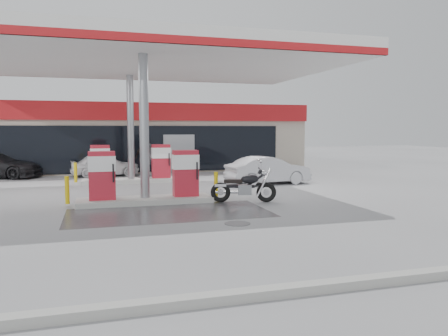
{
  "coord_description": "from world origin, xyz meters",
  "views": [
    {
      "loc": [
        -1.55,
        -12.86,
        2.5
      ],
      "look_at": [
        2.56,
        1.19,
        1.2
      ],
      "focal_mm": 35.0,
      "sensor_mm": 36.0,
      "label": 1
    }
  ],
  "objects_px": {
    "pump_island_far": "(131,167)",
    "parked_motorcycle": "(245,187)",
    "hatchback_silver": "(268,170)",
    "pump_island_near": "(145,182)",
    "attendant": "(149,161)",
    "biker_walking": "(144,158)",
    "sedan_white": "(105,165)",
    "parked_car_right": "(266,159)"
  },
  "relations": [
    {
      "from": "pump_island_far",
      "to": "parked_motorcycle",
      "type": "bearing_deg",
      "value": -64.16
    },
    {
      "from": "parked_motorcycle",
      "to": "hatchback_silver",
      "type": "height_order",
      "value": "hatchback_silver"
    },
    {
      "from": "pump_island_near",
      "to": "attendant",
      "type": "relative_size",
      "value": 2.82
    },
    {
      "from": "hatchback_silver",
      "to": "pump_island_far",
      "type": "bearing_deg",
      "value": 60.75
    },
    {
      "from": "attendant",
      "to": "biker_walking",
      "type": "height_order",
      "value": "biker_walking"
    },
    {
      "from": "attendant",
      "to": "sedan_white",
      "type": "bearing_deg",
      "value": 43.76
    },
    {
      "from": "sedan_white",
      "to": "parked_car_right",
      "type": "relative_size",
      "value": 0.89
    },
    {
      "from": "attendant",
      "to": "parked_motorcycle",
      "type": "bearing_deg",
      "value": -162.47
    },
    {
      "from": "attendant",
      "to": "hatchback_silver",
      "type": "height_order",
      "value": "attendant"
    },
    {
      "from": "pump_island_near",
      "to": "attendant",
      "type": "distance_m",
      "value": 7.06
    },
    {
      "from": "pump_island_near",
      "to": "sedan_white",
      "type": "height_order",
      "value": "pump_island_near"
    },
    {
      "from": "pump_island_near",
      "to": "biker_walking",
      "type": "height_order",
      "value": "biker_walking"
    },
    {
      "from": "pump_island_near",
      "to": "attendant",
      "type": "bearing_deg",
      "value": 82.46
    },
    {
      "from": "sedan_white",
      "to": "biker_walking",
      "type": "height_order",
      "value": "biker_walking"
    },
    {
      "from": "attendant",
      "to": "parked_car_right",
      "type": "distance_m",
      "value": 9.67
    },
    {
      "from": "pump_island_near",
      "to": "pump_island_far",
      "type": "relative_size",
      "value": 1.0
    },
    {
      "from": "parked_motorcycle",
      "to": "parked_car_right",
      "type": "bearing_deg",
      "value": 81.21
    },
    {
      "from": "pump_island_far",
      "to": "hatchback_silver",
      "type": "xyz_separation_m",
      "value": [
        5.94,
        -2.4,
        -0.07
      ]
    },
    {
      "from": "pump_island_far",
      "to": "biker_walking",
      "type": "distance_m",
      "value": 2.37
    },
    {
      "from": "biker_walking",
      "to": "parked_car_right",
      "type": "bearing_deg",
      "value": -16.81
    },
    {
      "from": "sedan_white",
      "to": "attendant",
      "type": "relative_size",
      "value": 1.96
    },
    {
      "from": "attendant",
      "to": "parked_car_right",
      "type": "bearing_deg",
      "value": -58.21
    },
    {
      "from": "parked_motorcycle",
      "to": "pump_island_far",
      "type": "bearing_deg",
      "value": 131.78
    },
    {
      "from": "pump_island_near",
      "to": "parked_car_right",
      "type": "height_order",
      "value": "pump_island_near"
    },
    {
      "from": "hatchback_silver",
      "to": "biker_walking",
      "type": "height_order",
      "value": "biker_walking"
    },
    {
      "from": "pump_island_far",
      "to": "attendant",
      "type": "xyz_separation_m",
      "value": [
        0.93,
        1.0,
        0.2
      ]
    },
    {
      "from": "sedan_white",
      "to": "biker_walking",
      "type": "bearing_deg",
      "value": -120.49
    },
    {
      "from": "sedan_white",
      "to": "parked_motorcycle",
      "type": "bearing_deg",
      "value": -159.47
    },
    {
      "from": "parked_motorcycle",
      "to": "biker_walking",
      "type": "distance_m",
      "value": 9.36
    },
    {
      "from": "sedan_white",
      "to": "attendant",
      "type": "xyz_separation_m",
      "value": [
        2.06,
        -2.2,
        0.3
      ]
    },
    {
      "from": "sedan_white",
      "to": "hatchback_silver",
      "type": "relative_size",
      "value": 0.92
    },
    {
      "from": "pump_island_near",
      "to": "attendant",
      "type": "height_order",
      "value": "attendant"
    },
    {
      "from": "attendant",
      "to": "parked_car_right",
      "type": "height_order",
      "value": "attendant"
    },
    {
      "from": "parked_car_right",
      "to": "attendant",
      "type": "bearing_deg",
      "value": 111.22
    },
    {
      "from": "parked_car_right",
      "to": "biker_walking",
      "type": "relative_size",
      "value": 1.96
    },
    {
      "from": "parked_motorcycle",
      "to": "hatchback_silver",
      "type": "distance_m",
      "value": 5.14
    },
    {
      "from": "pump_island_near",
      "to": "pump_island_far",
      "type": "xyz_separation_m",
      "value": [
        0.0,
        6.0,
        0.0
      ]
    },
    {
      "from": "pump_island_near",
      "to": "pump_island_far",
      "type": "height_order",
      "value": "same"
    },
    {
      "from": "pump_island_far",
      "to": "biker_walking",
      "type": "height_order",
      "value": "biker_walking"
    },
    {
      "from": "pump_island_near",
      "to": "parked_motorcycle",
      "type": "height_order",
      "value": "pump_island_near"
    },
    {
      "from": "parked_motorcycle",
      "to": "parked_car_right",
      "type": "height_order",
      "value": "parked_motorcycle"
    },
    {
      "from": "pump_island_near",
      "to": "biker_walking",
      "type": "bearing_deg",
      "value": 84.31
    }
  ]
}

